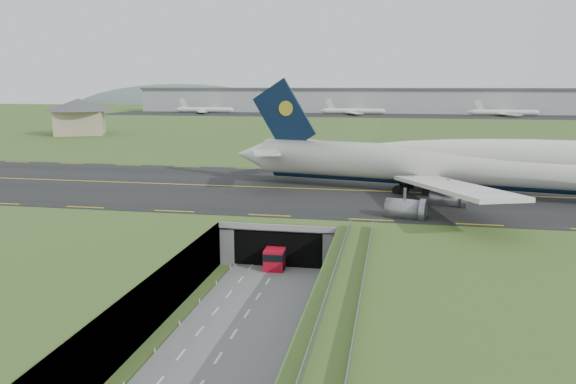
# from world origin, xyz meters

# --- Properties ---
(ground) EXTENTS (900.00, 900.00, 0.00)m
(ground) POSITION_xyz_m (0.00, 0.00, 0.00)
(ground) COLOR #405B24
(ground) RESTS_ON ground
(airfield_deck) EXTENTS (800.00, 800.00, 6.00)m
(airfield_deck) POSITION_xyz_m (0.00, 0.00, 3.00)
(airfield_deck) COLOR gray
(airfield_deck) RESTS_ON ground
(trench_road) EXTENTS (12.00, 75.00, 0.20)m
(trench_road) POSITION_xyz_m (0.00, -7.50, 0.10)
(trench_road) COLOR slate
(trench_road) RESTS_ON ground
(taxiway) EXTENTS (800.00, 44.00, 0.18)m
(taxiway) POSITION_xyz_m (0.00, 33.00, 6.09)
(taxiway) COLOR black
(taxiway) RESTS_ON airfield_deck
(tunnel_portal) EXTENTS (17.00, 22.30, 6.00)m
(tunnel_portal) POSITION_xyz_m (0.00, 16.71, 3.33)
(tunnel_portal) COLOR gray
(tunnel_portal) RESTS_ON ground
(guideway) EXTENTS (3.00, 53.00, 7.05)m
(guideway) POSITION_xyz_m (11.00, -19.11, 5.32)
(guideway) COLOR #A8A8A3
(guideway) RESTS_ON ground
(jumbo_jet) EXTENTS (91.41, 58.64, 19.76)m
(jumbo_jet) POSITION_xyz_m (30.31, 31.81, 11.31)
(jumbo_jet) COLOR silver
(jumbo_jet) RESTS_ON ground
(shuttle_tram) EXTENTS (2.91, 7.07, 2.86)m
(shuttle_tram) POSITION_xyz_m (-0.24, 8.76, 1.58)
(shuttle_tram) COLOR red
(shuttle_tram) RESTS_ON ground
(service_building) EXTENTS (31.52, 31.52, 12.96)m
(service_building) POSITION_xyz_m (-97.03, 123.61, 13.68)
(service_building) COLOR tan
(service_building) RESTS_ON ground
(cargo_terminal) EXTENTS (320.00, 67.00, 15.60)m
(cargo_terminal) POSITION_xyz_m (-0.11, 299.41, 13.96)
(cargo_terminal) COLOR #B2B2B2
(cargo_terminal) RESTS_ON ground
(distant_hills) EXTENTS (700.00, 91.00, 60.00)m
(distant_hills) POSITION_xyz_m (64.38, 430.00, -4.00)
(distant_hills) COLOR slate
(distant_hills) RESTS_ON ground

